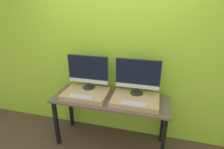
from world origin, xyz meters
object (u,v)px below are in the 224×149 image
Objects in this scene: monitor_left at (88,71)px; keyboard_right at (134,103)px; monitor_right at (138,75)px; keyboard_left at (81,96)px.

monitor_left reaches higher than keyboard_right.
monitor_right is (0.73, 0.00, 0.00)m from monitor_left.
monitor_right is at bearing 21.87° from keyboard_left.
monitor_right reaches higher than keyboard_left.
keyboard_left is (0.00, -0.29, -0.28)m from monitor_left.
keyboard_right is at bearing -90.00° from monitor_right.
monitor_left reaches higher than keyboard_left.
keyboard_left is 0.52× the size of monitor_right.
monitor_left is 1.00× the size of monitor_right.
monitor_left is 1.91× the size of keyboard_left.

